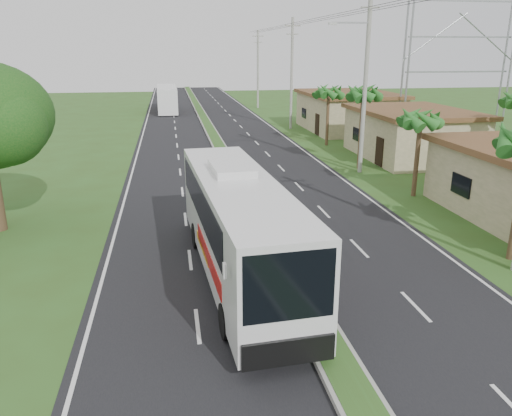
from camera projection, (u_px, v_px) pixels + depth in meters
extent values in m
plane|color=#334F1D|center=(310.00, 316.00, 15.50)|extent=(180.00, 180.00, 0.00)
cube|color=black|center=(231.00, 170.00, 34.29)|extent=(14.00, 160.00, 0.02)
cube|color=gray|center=(231.00, 169.00, 34.26)|extent=(1.20, 160.00, 0.17)
cube|color=#334F1D|center=(231.00, 168.00, 34.24)|extent=(0.95, 160.00, 0.02)
cube|color=silver|center=(132.00, 174.00, 33.21)|extent=(0.12, 160.00, 0.01)
cube|color=silver|center=(325.00, 167.00, 35.37)|extent=(0.12, 160.00, 0.01)
cube|color=#9A9268|center=(411.00, 136.00, 37.92)|extent=(7.00, 10.00, 3.35)
cube|color=#51361C|center=(413.00, 111.00, 37.36)|extent=(7.60, 10.60, 0.32)
cube|color=#9A9268|center=(348.00, 113.00, 51.05)|extent=(8.00, 11.00, 3.50)
cube|color=#51361C|center=(349.00, 94.00, 50.47)|extent=(8.60, 11.60, 0.32)
cylinder|color=#473321|center=(417.00, 156.00, 27.60)|extent=(0.26, 0.26, 4.60)
cylinder|color=#473321|center=(361.00, 130.00, 33.95)|extent=(0.26, 0.26, 5.40)
cylinder|color=#473321|center=(328.00, 117.00, 42.58)|extent=(0.26, 0.26, 4.80)
sphere|color=#124313|center=(5.00, 126.00, 20.73)|extent=(3.40, 3.40, 3.40)
cylinder|color=gray|center=(365.00, 81.00, 31.97)|extent=(0.28, 0.28, 12.00)
cube|color=gray|center=(370.00, 7.00, 30.63)|extent=(1.20, 0.10, 0.10)
cube|color=gray|center=(351.00, 23.00, 30.71)|extent=(2.40, 0.10, 0.10)
cylinder|color=gray|center=(292.00, 75.00, 50.90)|extent=(0.28, 0.28, 11.00)
cube|color=gray|center=(293.00, 26.00, 49.48)|extent=(1.60, 0.12, 0.12)
cube|color=gray|center=(292.00, 34.00, 49.72)|extent=(1.20, 0.10, 0.10)
cylinder|color=gray|center=(258.00, 70.00, 69.77)|extent=(0.28, 0.28, 10.50)
cube|color=gray|center=(258.00, 36.00, 68.42)|extent=(1.60, 0.12, 0.12)
cube|color=gray|center=(258.00, 42.00, 68.66)|extent=(1.20, 0.10, 0.10)
cylinder|color=gray|center=(408.00, 72.00, 44.14)|extent=(0.18, 0.18, 12.00)
cylinder|color=gray|center=(510.00, 72.00, 45.75)|extent=(0.18, 0.18, 12.00)
cylinder|color=gray|center=(403.00, 72.00, 45.08)|extent=(0.18, 0.18, 12.00)
cylinder|color=gray|center=(503.00, 71.00, 46.69)|extent=(0.18, 0.18, 12.00)
cube|color=gray|center=(457.00, 72.00, 45.41)|extent=(10.00, 0.14, 0.14)
cube|color=gray|center=(461.00, 37.00, 44.51)|extent=(10.00, 0.14, 0.14)
cube|color=gray|center=(465.00, 1.00, 43.60)|extent=(10.00, 0.14, 0.14)
cube|color=silver|center=(239.00, 224.00, 17.56)|extent=(3.30, 12.30, 3.19)
cube|color=black|center=(235.00, 200.00, 17.91)|extent=(3.19, 9.87, 1.28)
cube|color=black|center=(289.00, 286.00, 11.82)|extent=(2.28, 0.28, 1.79)
cube|color=#AE110E|center=(246.00, 254.00, 16.63)|extent=(2.91, 5.42, 0.56)
cube|color=#EFA614|center=(237.00, 244.00, 18.11)|extent=(2.77, 3.20, 0.25)
cube|color=silver|center=(231.00, 168.00, 18.16)|extent=(1.57, 2.52, 0.28)
cylinder|color=black|center=(227.00, 321.00, 14.20)|extent=(0.39, 1.07, 1.05)
cylinder|color=black|center=(303.00, 312.00, 14.70)|extent=(0.39, 1.07, 1.05)
cylinder|color=black|center=(197.00, 235.00, 20.78)|extent=(0.39, 1.07, 1.05)
cylinder|color=black|center=(250.00, 231.00, 21.28)|extent=(0.39, 1.07, 1.05)
cube|color=white|center=(167.00, 99.00, 66.31)|extent=(2.60, 11.32, 3.14)
cube|color=black|center=(167.00, 91.00, 66.48)|extent=(2.61, 8.38, 1.07)
cube|color=orange|center=(167.00, 104.00, 65.57)|extent=(2.57, 5.43, 0.34)
cylinder|color=black|center=(159.00, 112.00, 62.13)|extent=(0.31, 0.95, 0.94)
cylinder|color=black|center=(177.00, 112.00, 62.50)|extent=(0.31, 0.95, 0.94)
cylinder|color=black|center=(159.00, 105.00, 70.41)|extent=(0.31, 0.95, 0.94)
cylinder|color=black|center=(175.00, 105.00, 70.79)|extent=(0.31, 0.95, 0.94)
imported|color=black|center=(265.00, 260.00, 18.46)|extent=(1.61, 1.01, 0.94)
imported|color=maroon|center=(265.00, 238.00, 18.19)|extent=(0.69, 0.58, 1.61)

